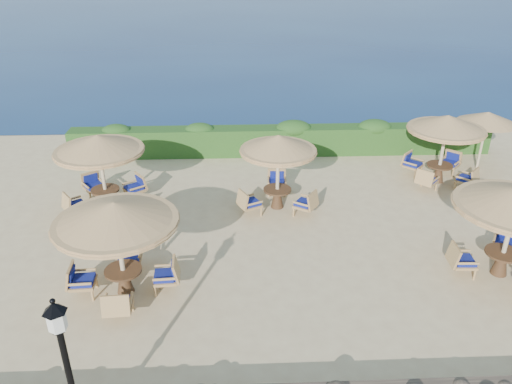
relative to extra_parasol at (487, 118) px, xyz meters
name	(u,v)px	position (x,y,z in m)	size (l,w,h in m)	color
ground	(302,242)	(-7.80, -5.20, -2.17)	(120.00, 120.00, 0.00)	#D6BD88
sea	(246,3)	(-7.80, 64.80, -2.17)	(160.00, 160.00, 0.00)	#0B214B
hedge	(281,141)	(-7.80, 2.00, -1.57)	(18.00, 0.90, 1.20)	#1E4415
extra_parasol	(487,118)	(0.00, 0.00, 0.00)	(2.30, 2.30, 2.41)	beige
cafe_set_0	(117,230)	(-12.73, -7.46, -0.27)	(3.12, 3.12, 2.65)	beige
cafe_set_2	(100,158)	(-14.27, -2.69, -0.31)	(2.97, 2.97, 2.65)	beige
cafe_set_3	(278,158)	(-8.38, -2.92, -0.32)	(2.77, 2.71, 2.65)	beige
cafe_set_4	(445,137)	(-2.05, -1.10, -0.34)	(2.84, 2.84, 2.65)	beige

